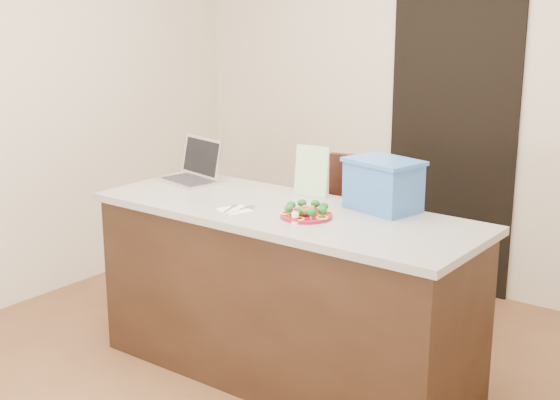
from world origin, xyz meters
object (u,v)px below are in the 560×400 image
Objects in this scene: napkin at (235,210)px; yogurt_bottle at (295,217)px; island at (285,293)px; chair at (356,237)px; blue_box at (383,185)px; plate at (306,215)px; laptop at (194,169)px.

yogurt_bottle reaches higher than napkin.
chair is at bearing 87.53° from island.
blue_box reaches higher than napkin.
plate is at bearing -110.43° from blue_box.
yogurt_bottle is at bearing -101.09° from blue_box.
plate is 0.80m from chair.
laptop is at bearing -159.17° from chair.
napkin is at bearing -161.89° from plate.
plate is at bearing 99.15° from yogurt_bottle.
plate is at bearing 18.11° from napkin.
yogurt_bottle is at bearing -43.02° from island.
blue_box is at bearing 38.26° from napkin.
laptop is at bearing 149.31° from napkin.
napkin is at bearing -18.82° from laptop.
laptop is 0.95× the size of blue_box.
blue_box is (0.21, 0.46, 0.10)m from yogurt_bottle.
plate is 0.43m from blue_box.
laptop reaches higher than chair.
napkin is 0.13× the size of chair.
napkin is 1.86× the size of yogurt_bottle.
island is 0.56m from yogurt_bottle.
plate is 1.01m from laptop.
napkin is (-0.36, -0.12, -0.01)m from plate.
chair is at bearing 41.55° from laptop.
blue_box is (0.59, 0.46, 0.13)m from napkin.
yogurt_bottle is 0.52m from blue_box.
island is 0.53m from napkin.
laptop is at bearing 165.70° from plate.
blue_box is at bearing 56.62° from plate.
napkin is 0.35× the size of blue_box.
laptop is 1.02m from chair.
plate reaches higher than island.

